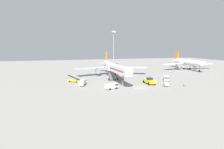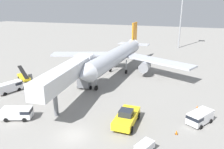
# 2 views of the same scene
# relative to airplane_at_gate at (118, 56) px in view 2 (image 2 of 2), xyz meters

# --- Properties ---
(ground_plane) EXTENTS (300.00, 300.00, 0.00)m
(ground_plane) POSITION_rel_airplane_at_gate_xyz_m (2.62, -29.28, -4.67)
(ground_plane) COLOR gray
(airplane_at_gate) EXTENTS (38.46, 38.20, 11.77)m
(airplane_at_gate) POSITION_rel_airplane_at_gate_xyz_m (0.00, 0.00, 0.00)
(airplane_at_gate) COLOR #B7BCC6
(airplane_at_gate) RESTS_ON ground
(jet_bridge) EXTENTS (4.40, 19.67, 7.28)m
(jet_bridge) POSITION_rel_airplane_at_gate_xyz_m (-3.11, -19.22, 0.81)
(jet_bridge) COLOR silver
(jet_bridge) RESTS_ON ground
(pushback_tug) EXTENTS (3.12, 6.58, 2.56)m
(pushback_tug) POSITION_rel_airplane_at_gate_xyz_m (8.80, -24.00, -3.48)
(pushback_tug) COLOR yellow
(pushback_tug) RESTS_ON ground
(belt_loader_truck) EXTENTS (5.48, 4.49, 2.82)m
(belt_loader_truck) POSITION_rel_airplane_at_gate_xyz_m (-19.87, -11.79, -3.93)
(belt_loader_truck) COLOR yellow
(belt_loader_truck) RESTS_ON ground
(service_van_far_right) EXTENTS (3.39, 5.28, 2.04)m
(service_van_far_right) POSITION_rel_airplane_at_gate_xyz_m (-17.18, -19.20, -3.50)
(service_van_far_right) COLOR white
(service_van_far_right) RESTS_ON ground
(service_van_far_left) EXTENTS (4.17, 4.86, 1.94)m
(service_van_far_left) POSITION_rel_airplane_at_gate_xyz_m (19.28, -20.23, -3.55)
(service_van_far_left) COLOR white
(service_van_far_left) RESTS_ON ground
(service_van_near_center) EXTENTS (4.95, 3.33, 1.91)m
(service_van_near_center) POSITION_rel_airplane_at_gate_xyz_m (-7.88, -27.84, -3.57)
(service_van_near_center) COLOR white
(service_van_near_center) RESTS_ON ground
(baggage_cart_rear_right) EXTENTS (2.33, 2.93, 1.32)m
(baggage_cart_rear_right) POSITION_rel_airplane_at_gate_xyz_m (12.66, -29.74, -3.93)
(baggage_cart_rear_right) COLOR #38383D
(baggage_cart_rear_right) RESTS_ON ground
(safety_cone_alpha) EXTENTS (0.40, 0.40, 0.61)m
(safety_cone_alpha) POSITION_rel_airplane_at_gate_xyz_m (16.20, -24.35, -4.37)
(safety_cone_alpha) COLOR black
(safety_cone_alpha) RESTS_ON ground
(safety_cone_charlie) EXTENTS (0.31, 0.31, 0.48)m
(safety_cone_charlie) POSITION_rel_airplane_at_gate_xyz_m (19.17, -14.72, -4.43)
(safety_cone_charlie) COLOR black
(safety_cone_charlie) RESTS_ON ground
(apron_light_mast) EXTENTS (2.40, 2.40, 26.70)m
(apron_light_mast) POSITION_rel_airplane_at_gate_xyz_m (13.29, 39.83, 13.74)
(apron_light_mast) COLOR #93969B
(apron_light_mast) RESTS_ON ground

